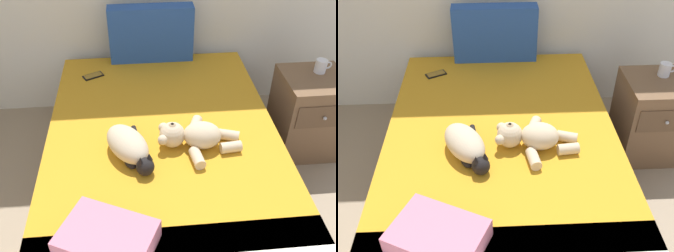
# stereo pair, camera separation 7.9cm
# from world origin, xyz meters

# --- Properties ---
(bed) EXTENTS (1.47, 2.08, 0.52)m
(bed) POSITION_xyz_m (1.86, 3.36, 0.25)
(bed) COLOR brown
(bed) RESTS_ON ground_plane
(patterned_cushion) EXTENTS (0.65, 0.13, 0.43)m
(patterned_cushion) POSITION_xyz_m (1.85, 4.31, 0.73)
(patterned_cushion) COLOR #264C99
(patterned_cushion) RESTS_ON bed
(cat) EXTENTS (0.33, 0.44, 0.15)m
(cat) POSITION_xyz_m (1.65, 3.17, 0.59)
(cat) COLOR #C6B293
(cat) RESTS_ON bed
(teddy_bear) EXTENTS (0.49, 0.43, 0.16)m
(teddy_bear) POSITION_xyz_m (2.03, 3.23, 0.58)
(teddy_bear) COLOR beige
(teddy_bear) RESTS_ON bed
(cell_phone) EXTENTS (0.16, 0.13, 0.01)m
(cell_phone) POSITION_xyz_m (1.40, 4.08, 0.52)
(cell_phone) COLOR black
(cell_phone) RESTS_ON bed
(throw_pillow) EXTENTS (0.48, 0.43, 0.11)m
(throw_pillow) POSITION_xyz_m (1.55, 2.58, 0.57)
(throw_pillow) COLOR #D1728C
(throw_pillow) RESTS_ON bed
(nightstand) EXTENTS (0.45, 0.48, 0.62)m
(nightstand) POSITION_xyz_m (2.96, 3.74, 0.31)
(nightstand) COLOR brown
(nightstand) RESTS_ON ground_plane
(mug) EXTENTS (0.12, 0.08, 0.09)m
(mug) POSITION_xyz_m (3.01, 3.81, 0.67)
(mug) COLOR silver
(mug) RESTS_ON nightstand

